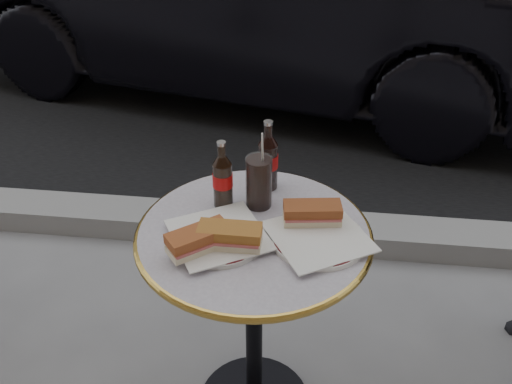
# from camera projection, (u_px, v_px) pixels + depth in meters

# --- Properties ---
(curb) EXTENTS (40.00, 0.20, 0.12)m
(curb) POSITION_uv_depth(u_px,v_px,m) (278.00, 229.00, 2.60)
(curb) COLOR gray
(curb) RESTS_ON ground
(bistro_table) EXTENTS (0.62, 0.62, 0.73)m
(bistro_table) POSITION_uv_depth(u_px,v_px,m) (254.00, 329.00, 1.69)
(bistro_table) COLOR #BAB2C4
(bistro_table) RESTS_ON ground
(plate_left) EXTENTS (0.30, 0.30, 0.01)m
(plate_left) POSITION_uv_depth(u_px,v_px,m) (219.00, 237.00, 1.45)
(plate_left) COLOR silver
(plate_left) RESTS_ON bistro_table
(plate_right) EXTENTS (0.31, 0.31, 0.01)m
(plate_right) POSITION_uv_depth(u_px,v_px,m) (318.00, 239.00, 1.44)
(plate_right) COLOR white
(plate_right) RESTS_ON bistro_table
(sandwich_left_a) EXTENTS (0.17, 0.15, 0.05)m
(sandwich_left_a) POSITION_uv_depth(u_px,v_px,m) (199.00, 241.00, 1.38)
(sandwich_left_a) COLOR #9B4D27
(sandwich_left_a) RESTS_ON plate_left
(sandwich_left_b) EXTENTS (0.16, 0.07, 0.05)m
(sandwich_left_b) POSITION_uv_depth(u_px,v_px,m) (230.00, 237.00, 1.40)
(sandwich_left_b) COLOR #A6662A
(sandwich_left_b) RESTS_ON plate_left
(sandwich_right) EXTENTS (0.16, 0.09, 0.05)m
(sandwich_right) POSITION_uv_depth(u_px,v_px,m) (312.00, 214.00, 1.48)
(sandwich_right) COLOR brown
(sandwich_right) RESTS_ON plate_right
(cola_bottle_left) EXTENTS (0.07, 0.07, 0.20)m
(cola_bottle_left) POSITION_uv_depth(u_px,v_px,m) (222.00, 174.00, 1.52)
(cola_bottle_left) COLOR black
(cola_bottle_left) RESTS_ON bistro_table
(cola_bottle_right) EXTENTS (0.06, 0.06, 0.21)m
(cola_bottle_right) POSITION_uv_depth(u_px,v_px,m) (268.00, 155.00, 1.60)
(cola_bottle_right) COLOR black
(cola_bottle_right) RESTS_ON bistro_table
(cola_glass) EXTENTS (0.10, 0.10, 0.15)m
(cola_glass) POSITION_uv_depth(u_px,v_px,m) (259.00, 182.00, 1.54)
(cola_glass) COLOR black
(cola_glass) RESTS_ON bistro_table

